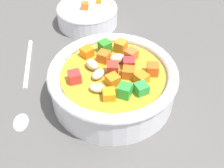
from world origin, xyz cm
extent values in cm
cube|color=#565451|center=(0.00, 0.00, -1.00)|extent=(140.00, 140.00, 2.00)
cylinder|color=white|center=(0.00, 0.00, 2.39)|extent=(19.97, 19.97, 4.78)
torus|color=white|center=(0.00, 0.00, 5.31)|extent=(20.54, 20.54, 1.77)
cylinder|color=gold|center=(0.00, 0.00, 4.98)|extent=(16.52, 16.52, 0.40)
cube|color=orange|center=(2.34, 0.20, 5.97)|extent=(2.46, 2.46, 1.57)
cube|color=orange|center=(1.92, 4.30, 5.95)|extent=(2.49, 2.49, 1.52)
ellipsoid|color=beige|center=(-1.24, -3.28, 5.96)|extent=(2.92, 2.79, 1.54)
cube|color=orange|center=(-5.77, 1.35, 6.16)|extent=(2.43, 2.43, 1.95)
cube|color=orange|center=(-3.11, -1.46, 6.05)|extent=(2.36, 2.36, 1.73)
ellipsoid|color=beige|center=(0.84, -2.21, 5.77)|extent=(2.94, 2.72, 1.18)
cube|color=red|center=(1.74, -5.75, 6.03)|extent=(2.25, 2.25, 1.70)
cube|color=orange|center=(-0.14, 6.13, 6.06)|extent=(1.86, 1.86, 1.75)
cube|color=orange|center=(-4.41, -4.30, 5.94)|extent=(2.50, 2.50, 1.52)
cube|color=orange|center=(-3.83, 3.00, 5.97)|extent=(2.50, 2.50, 1.56)
cube|color=orange|center=(0.63, 2.39, 5.96)|extent=(1.97, 1.97, 1.56)
cube|color=orange|center=(5.17, -0.54, 5.85)|extent=(1.94, 1.94, 1.32)
ellipsoid|color=beige|center=(3.82, -2.19, 5.79)|extent=(2.02, 2.72, 1.21)
cube|color=red|center=(-1.56, 2.52, 5.94)|extent=(1.85, 1.85, 1.52)
cube|color=green|center=(4.79, 1.71, 6.17)|extent=(2.30, 2.30, 1.97)
ellipsoid|color=beige|center=(-2.71, 0.71, 5.99)|extent=(2.17, 2.80, 1.61)
cube|color=green|center=(4.08, 4.13, 5.93)|extent=(2.36, 2.36, 1.50)
cube|color=red|center=(-0.10, -0.06, 6.16)|extent=(1.83, 1.83, 1.95)
cube|color=#308D27|center=(-5.50, -1.35, 6.21)|extent=(2.47, 2.47, 2.06)
cylinder|color=silver|center=(-8.57, -16.21, 0.43)|extent=(13.98, 2.76, 0.87)
ellipsoid|color=silver|center=(5.64, -14.25, 0.36)|extent=(3.81, 2.81, 0.73)
cylinder|color=white|center=(-22.60, -5.63, 1.77)|extent=(13.11, 13.11, 3.54)
torus|color=white|center=(-22.60, -5.63, 3.81)|extent=(13.24, 13.24, 1.05)
cube|color=orange|center=(-22.79, -6.06, 4.30)|extent=(1.59, 1.59, 1.51)
cube|color=orange|center=(-25.36, -3.15, 4.07)|extent=(1.20, 1.20, 1.05)
camera|label=1|loc=(33.23, 0.12, 35.08)|focal=45.83mm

